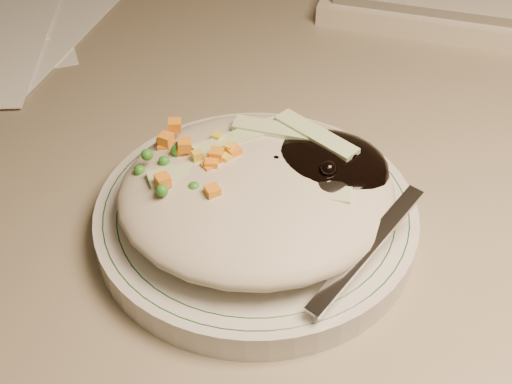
{
  "coord_description": "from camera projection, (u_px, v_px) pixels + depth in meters",
  "views": [
    {
      "loc": [
        -0.09,
        0.84,
        1.11
      ],
      "look_at": [
        -0.06,
        1.21,
        0.78
      ],
      "focal_mm": 50.0,
      "sensor_mm": 36.0,
      "label": 1
    }
  ],
  "objects": [
    {
      "name": "desk",
      "position": [
        303.0,
        242.0,
        0.79
      ],
      "size": [
        1.4,
        0.7,
        0.74
      ],
      "color": "gray",
      "rests_on": "ground"
    },
    {
      "name": "plate",
      "position": [
        256.0,
        219.0,
        0.51
      ],
      "size": [
        0.23,
        0.23,
        0.02
      ],
      "primitive_type": "cylinder",
      "color": "silver",
      "rests_on": "desk"
    },
    {
      "name": "plate_rim",
      "position": [
        256.0,
        209.0,
        0.51
      ],
      "size": [
        0.22,
        0.22,
        0.0
      ],
      "color": "#144723",
      "rests_on": "plate"
    },
    {
      "name": "meal",
      "position": [
        262.0,
        186.0,
        0.49
      ],
      "size": [
        0.21,
        0.19,
        0.05
      ],
      "color": "#C1B69C",
      "rests_on": "plate"
    }
  ]
}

